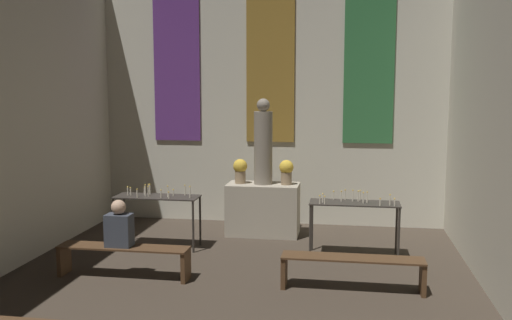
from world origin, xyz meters
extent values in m
cube|color=beige|center=(0.00, 10.63, 2.52)|extent=(6.87, 0.12, 5.03)
cube|color=#60337F|center=(-1.86, 10.55, 3.02)|extent=(0.93, 0.03, 2.82)
cube|color=olive|center=(0.00, 10.55, 3.02)|extent=(0.93, 0.03, 2.82)
cube|color=#33723F|center=(1.86, 10.55, 3.02)|extent=(0.93, 0.03, 2.82)
cube|color=#ADA38E|center=(0.00, 9.64, 0.47)|extent=(1.29, 0.66, 0.93)
cylinder|color=gray|center=(0.00, 9.64, 1.58)|extent=(0.33, 0.33, 1.30)
sphere|color=gray|center=(0.00, 9.64, 2.35)|extent=(0.23, 0.23, 0.23)
cylinder|color=#937A5B|center=(-0.42, 9.64, 1.05)|extent=(0.19, 0.19, 0.23)
sphere|color=gold|center=(-0.42, 9.64, 1.25)|extent=(0.26, 0.26, 0.26)
cylinder|color=#937A5B|center=(0.42, 9.64, 1.05)|extent=(0.19, 0.19, 0.23)
sphere|color=gold|center=(0.42, 9.64, 1.25)|extent=(0.26, 0.26, 0.26)
cube|color=#332D28|center=(-1.62, 8.54, 0.86)|extent=(1.41, 0.50, 0.02)
cylinder|color=#332D28|center=(-2.29, 8.32, 0.42)|extent=(0.04, 0.04, 0.85)
cylinder|color=#332D28|center=(-0.94, 8.32, 0.42)|extent=(0.04, 0.04, 0.85)
cylinder|color=#332D28|center=(-2.29, 8.76, 0.42)|extent=(0.04, 0.04, 0.85)
cylinder|color=#332D28|center=(-0.94, 8.76, 0.42)|extent=(0.04, 0.04, 0.85)
cylinder|color=silver|center=(-1.88, 8.67, 0.92)|extent=(0.02, 0.02, 0.11)
sphere|color=#F9CC4C|center=(-1.88, 8.67, 0.99)|extent=(0.02, 0.02, 0.02)
cylinder|color=silver|center=(-2.13, 8.53, 0.93)|extent=(0.02, 0.02, 0.13)
sphere|color=#F9CC4C|center=(-2.13, 8.53, 1.01)|extent=(0.02, 0.02, 0.02)
cylinder|color=silver|center=(-1.79, 8.68, 0.95)|extent=(0.02, 0.02, 0.16)
sphere|color=#F9CC4C|center=(-1.79, 8.68, 1.04)|extent=(0.02, 0.02, 0.02)
cylinder|color=silver|center=(-2.08, 8.55, 0.93)|extent=(0.02, 0.02, 0.12)
sphere|color=#F9CC4C|center=(-2.08, 8.55, 1.00)|extent=(0.02, 0.02, 0.02)
cylinder|color=silver|center=(-1.90, 8.38, 0.93)|extent=(0.02, 0.02, 0.12)
sphere|color=#F9CC4C|center=(-1.90, 8.38, 1.00)|extent=(0.02, 0.02, 0.02)
cylinder|color=silver|center=(-1.76, 8.50, 0.94)|extent=(0.02, 0.02, 0.15)
sphere|color=#F9CC4C|center=(-1.76, 8.50, 1.03)|extent=(0.02, 0.02, 0.02)
cylinder|color=silver|center=(-1.18, 8.69, 0.95)|extent=(0.02, 0.02, 0.16)
sphere|color=#F9CC4C|center=(-1.18, 8.69, 1.04)|extent=(0.02, 0.02, 0.02)
cylinder|color=silver|center=(-1.50, 8.39, 0.93)|extent=(0.02, 0.02, 0.12)
sphere|color=#F9CC4C|center=(-1.50, 8.39, 1.00)|extent=(0.02, 0.02, 0.02)
cylinder|color=silver|center=(-1.04, 8.49, 0.95)|extent=(0.02, 0.02, 0.17)
sphere|color=#F9CC4C|center=(-1.04, 8.49, 1.05)|extent=(0.02, 0.02, 0.02)
cylinder|color=silver|center=(-1.82, 8.69, 0.94)|extent=(0.02, 0.02, 0.15)
sphere|color=#F9CC4C|center=(-1.82, 8.69, 1.03)|extent=(0.02, 0.02, 0.02)
cylinder|color=silver|center=(-1.36, 8.36, 0.92)|extent=(0.02, 0.02, 0.10)
sphere|color=#F9CC4C|center=(-1.36, 8.36, 0.98)|extent=(0.02, 0.02, 0.02)
cylinder|color=silver|center=(-1.42, 8.49, 0.95)|extent=(0.02, 0.02, 0.17)
sphere|color=#F9CC4C|center=(-1.42, 8.49, 1.05)|extent=(0.02, 0.02, 0.02)
cylinder|color=silver|center=(-1.81, 8.52, 0.96)|extent=(0.02, 0.02, 0.17)
sphere|color=#F9CC4C|center=(-1.81, 8.52, 1.05)|extent=(0.02, 0.02, 0.02)
cylinder|color=silver|center=(-1.36, 8.61, 0.91)|extent=(0.02, 0.02, 0.09)
sphere|color=#F9CC4C|center=(-1.36, 8.61, 0.97)|extent=(0.02, 0.02, 0.02)
cube|color=#332D28|center=(1.62, 8.54, 0.86)|extent=(1.41, 0.50, 0.02)
cylinder|color=#332D28|center=(0.94, 8.32, 0.42)|extent=(0.04, 0.04, 0.85)
cylinder|color=#332D28|center=(2.29, 8.32, 0.42)|extent=(0.04, 0.04, 0.85)
cylinder|color=#332D28|center=(0.94, 8.76, 0.42)|extent=(0.04, 0.04, 0.85)
cylinder|color=#332D28|center=(2.29, 8.76, 0.42)|extent=(0.04, 0.04, 0.85)
cylinder|color=silver|center=(1.16, 8.34, 0.92)|extent=(0.02, 0.02, 0.11)
sphere|color=#F9CC4C|center=(1.16, 8.34, 0.99)|extent=(0.02, 0.02, 0.02)
cylinder|color=silver|center=(1.28, 8.72, 0.93)|extent=(0.02, 0.02, 0.12)
sphere|color=#F9CC4C|center=(1.28, 8.72, 1.00)|extent=(0.02, 0.02, 0.02)
cylinder|color=silver|center=(1.81, 8.54, 0.95)|extent=(0.02, 0.02, 0.16)
sphere|color=#F9CC4C|center=(1.81, 8.54, 1.04)|extent=(0.02, 0.02, 0.02)
cylinder|color=silver|center=(1.08, 8.32, 0.93)|extent=(0.02, 0.02, 0.12)
sphere|color=#F9CC4C|center=(1.08, 8.32, 1.00)|extent=(0.02, 0.02, 0.02)
cylinder|color=silver|center=(1.12, 8.45, 0.93)|extent=(0.02, 0.02, 0.13)
sphere|color=#F9CC4C|center=(1.12, 8.45, 1.01)|extent=(0.02, 0.02, 0.02)
cylinder|color=silver|center=(2.21, 8.35, 0.92)|extent=(0.02, 0.02, 0.10)
sphere|color=#F9CC4C|center=(2.21, 8.35, 0.98)|extent=(0.02, 0.02, 0.02)
cylinder|color=silver|center=(1.67, 8.63, 0.94)|extent=(0.02, 0.02, 0.15)
sphere|color=#F9CC4C|center=(1.67, 8.63, 1.03)|extent=(0.02, 0.02, 0.02)
cylinder|color=silver|center=(1.59, 8.63, 0.95)|extent=(0.02, 0.02, 0.16)
sphere|color=#F9CC4C|center=(1.59, 8.63, 1.04)|extent=(0.02, 0.02, 0.02)
cylinder|color=silver|center=(1.75, 8.51, 0.95)|extent=(0.02, 0.02, 0.16)
sphere|color=#F9CC4C|center=(1.75, 8.51, 1.04)|extent=(0.02, 0.02, 0.02)
cylinder|color=silver|center=(1.47, 8.74, 0.94)|extent=(0.02, 0.02, 0.15)
sphere|color=#F9CC4C|center=(1.47, 8.74, 1.03)|extent=(0.02, 0.02, 0.02)
cylinder|color=silver|center=(2.15, 8.41, 0.94)|extent=(0.02, 0.02, 0.15)
sphere|color=#F9CC4C|center=(2.15, 8.41, 1.03)|extent=(0.02, 0.02, 0.02)
cylinder|color=silver|center=(1.70, 8.70, 0.94)|extent=(0.02, 0.02, 0.15)
sphere|color=#F9CC4C|center=(1.70, 8.70, 1.03)|extent=(0.02, 0.02, 0.02)
cylinder|color=silver|center=(2.00, 8.33, 0.92)|extent=(0.02, 0.02, 0.10)
sphere|color=#F9CC4C|center=(2.00, 8.33, 0.98)|extent=(0.02, 0.02, 0.02)
cylinder|color=silver|center=(1.41, 8.58, 0.94)|extent=(0.02, 0.02, 0.15)
sphere|color=#F9CC4C|center=(1.41, 8.58, 1.03)|extent=(0.02, 0.02, 0.02)
cube|color=#4C331E|center=(-1.59, 6.99, 0.44)|extent=(1.87, 0.36, 0.03)
cube|color=#4C331E|center=(-2.49, 6.99, 0.21)|extent=(0.06, 0.32, 0.42)
cube|color=#4C331E|center=(-0.68, 6.99, 0.21)|extent=(0.06, 0.32, 0.42)
cube|color=#4C331E|center=(1.59, 6.99, 0.44)|extent=(1.87, 0.36, 0.03)
cube|color=#4C331E|center=(0.68, 6.99, 0.21)|extent=(0.06, 0.32, 0.42)
cube|color=#4C331E|center=(2.49, 6.99, 0.21)|extent=(0.06, 0.32, 0.42)
cube|color=#383D47|center=(-1.64, 6.99, 0.68)|extent=(0.36, 0.24, 0.46)
sphere|color=tan|center=(-1.64, 6.99, 1.01)|extent=(0.21, 0.21, 0.21)
camera|label=1|loc=(1.50, -0.38, 2.68)|focal=40.00mm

